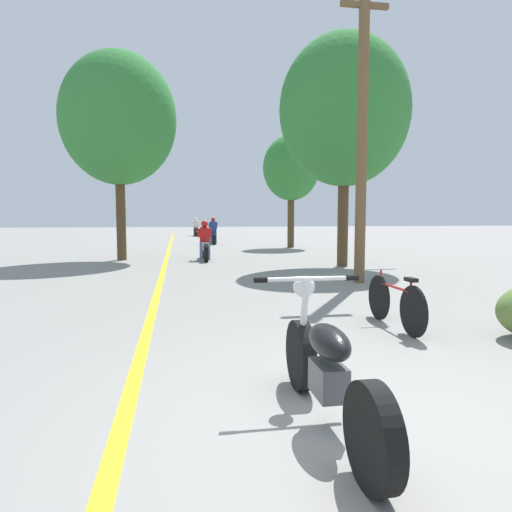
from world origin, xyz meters
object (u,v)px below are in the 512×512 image
object	(u,v)px
motorcycle_foreground	(327,369)
motorcycle_rider_mid	(213,234)
utility_pole	(362,130)
motorcycle_rider_lead	(205,245)
roadside_tree_right_far	(291,169)
motorcycle_rider_far	(196,229)
roadside_tree_left	(118,119)
bicycle_parked	(395,302)
roadside_tree_right_near	(345,111)

from	to	relation	value
motorcycle_foreground	motorcycle_rider_mid	world-z (taller)	motorcycle_rider_mid
utility_pole	motorcycle_rider_mid	xyz separation A→B (m)	(-2.21, 14.93, -2.91)
motorcycle_rider_lead	motorcycle_rider_mid	xyz separation A→B (m)	(0.97, 8.97, 0.02)
roadside_tree_right_far	motorcycle_rider_far	distance (m)	14.29
roadside_tree_left	motorcycle_rider_lead	world-z (taller)	roadside_tree_left
utility_pole	bicycle_parked	distance (m)	5.28
roadside_tree_left	bicycle_parked	size ratio (longest dim) A/B	4.24
motorcycle_rider_lead	motorcycle_rider_far	xyz separation A→B (m)	(0.43, 18.98, 0.01)
motorcycle_rider_far	bicycle_parked	size ratio (longest dim) A/B	1.28
roadside_tree_left	motorcycle_rider_lead	xyz separation A→B (m)	(2.84, -0.52, -4.28)
utility_pole	roadside_tree_right_far	bearing A→B (deg)	83.69
roadside_tree_right_near	motorcycle_rider_far	world-z (taller)	roadside_tree_right_near
motorcycle_rider_far	motorcycle_rider_mid	bearing A→B (deg)	-86.90
utility_pole	motorcycle_rider_far	world-z (taller)	utility_pole
motorcycle_foreground	motorcycle_rider_lead	world-z (taller)	motorcycle_rider_lead
motorcycle_foreground	motorcycle_rider_mid	distance (m)	21.70
roadside_tree_left	motorcycle_foreground	distance (m)	14.25
roadside_tree_left	utility_pole	bearing A→B (deg)	-47.05
motorcycle_foreground	motorcycle_rider_far	size ratio (longest dim) A/B	1.00
utility_pole	motorcycle_foreground	size ratio (longest dim) A/B	3.16
motorcycle_rider_lead	roadside_tree_left	bearing A→B (deg)	169.61
roadside_tree_right_far	bicycle_parked	world-z (taller)	roadside_tree_right_far
roadside_tree_right_near	bicycle_parked	bearing A→B (deg)	-105.10
roadside_tree_left	bicycle_parked	xyz separation A→B (m)	(4.85, -10.59, -4.44)
roadside_tree_right_far	motorcycle_rider_lead	distance (m)	7.92
motorcycle_foreground	bicycle_parked	xyz separation A→B (m)	(1.86, 2.64, -0.07)
motorcycle_rider_lead	bicycle_parked	bearing A→B (deg)	-78.75
roadside_tree_right_near	motorcycle_foreground	world-z (taller)	roadside_tree_right_near
motorcycle_rider_lead	motorcycle_rider_far	bearing A→B (deg)	88.69
motorcycle_rider_lead	motorcycle_rider_far	size ratio (longest dim) A/B	0.96
utility_pole	motorcycle_rider_mid	world-z (taller)	utility_pole
utility_pole	motorcycle_foreground	distance (m)	8.00
roadside_tree_right_far	motorcycle_rider_far	xyz separation A→B (m)	(-4.04, 13.31, -3.25)
roadside_tree_right_near	motorcycle_rider_far	bearing A→B (deg)	99.37
roadside_tree_right_near	motorcycle_rider_mid	world-z (taller)	roadside_tree_right_near
utility_pole	roadside_tree_right_far	world-z (taller)	utility_pole
utility_pole	motorcycle_foreground	world-z (taller)	utility_pole
roadside_tree_left	bicycle_parked	world-z (taller)	roadside_tree_left
roadside_tree_right_near	motorcycle_rider_lead	distance (m)	6.32
motorcycle_rider_mid	motorcycle_rider_far	bearing A→B (deg)	93.10
utility_pole	bicycle_parked	world-z (taller)	utility_pole
roadside_tree_right_far	motorcycle_rider_far	bearing A→B (deg)	106.88
bicycle_parked	motorcycle_rider_lead	bearing A→B (deg)	101.25
utility_pole	motorcycle_rider_lead	size ratio (longest dim) A/B	3.30
roadside_tree_right_far	motorcycle_foreground	distance (m)	19.17
roadside_tree_right_far	roadside_tree_left	bearing A→B (deg)	-144.91
roadside_tree_right_far	motorcycle_foreground	world-z (taller)	roadside_tree_right_far
motorcycle_foreground	motorcycle_rider_lead	size ratio (longest dim) A/B	1.05
motorcycle_rider_lead	motorcycle_rider_mid	bearing A→B (deg)	83.80
motorcycle_foreground	motorcycle_rider_far	world-z (taller)	motorcycle_rider_far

